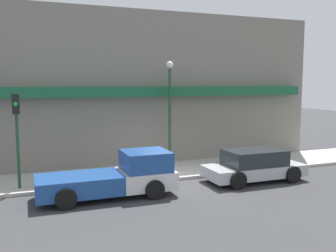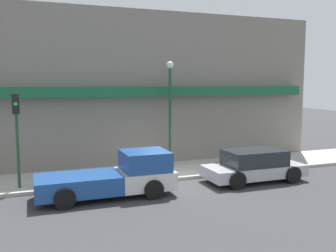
{
  "view_description": "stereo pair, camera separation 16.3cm",
  "coord_description": "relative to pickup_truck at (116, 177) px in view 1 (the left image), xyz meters",
  "views": [
    {
      "loc": [
        -6.08,
        -15.23,
        4.39
      ],
      "look_at": [
        0.28,
        1.35,
        2.34
      ],
      "focal_mm": 40.0,
      "sensor_mm": 36.0,
      "label": 1
    },
    {
      "loc": [
        -5.93,
        -15.29,
        4.39
      ],
      "look_at": [
        0.28,
        1.35,
        2.34
      ],
      "focal_mm": 40.0,
      "sensor_mm": 36.0,
      "label": 2
    }
  ],
  "objects": [
    {
      "name": "pickup_truck",
      "position": [
        0.0,
        0.0,
        0.0
      ],
      "size": [
        5.26,
        2.12,
        1.7
      ],
      "rotation": [
        0.0,
        0.0,
        -0.02
      ],
      "color": "silver",
      "rests_on": "ground"
    },
    {
      "name": "ground_plane",
      "position": [
        2.86,
        1.24,
        -0.76
      ],
      "size": [
        80.0,
        80.0,
        0.0
      ],
      "primitive_type": "plane",
      "color": "#38383A"
    },
    {
      "name": "sidewalk",
      "position": [
        2.86,
        2.93,
        -0.69
      ],
      "size": [
        36.0,
        3.37,
        0.14
      ],
      "color": "#B7B2A8",
      "rests_on": "ground"
    },
    {
      "name": "traffic_light",
      "position": [
        -3.54,
        1.92,
        2.01
      ],
      "size": [
        0.28,
        0.42,
        3.82
      ],
      "color": "#1E4728",
      "rests_on": "sidewalk"
    },
    {
      "name": "parked_car",
      "position": [
        6.3,
        0.0,
        -0.05
      ],
      "size": [
        4.51,
        2.06,
        1.42
      ],
      "rotation": [
        0.0,
        0.0,
        0.01
      ],
      "color": "#ADADB2",
      "rests_on": "ground"
    },
    {
      "name": "street_lamp",
      "position": [
        3.58,
        3.47,
        2.73
      ],
      "size": [
        0.36,
        0.36,
        5.32
      ],
      "color": "#1E4728",
      "rests_on": "sidewalk"
    },
    {
      "name": "fire_hydrant",
      "position": [
        2.71,
        1.82,
        -0.3
      ],
      "size": [
        0.22,
        0.22,
        0.64
      ],
      "color": "#196633",
      "rests_on": "sidewalk"
    },
    {
      "name": "building",
      "position": [
        2.84,
        6.09,
        3.31
      ],
      "size": [
        19.8,
        3.8,
        10.76
      ],
      "color": "gray",
      "rests_on": "ground"
    }
  ]
}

